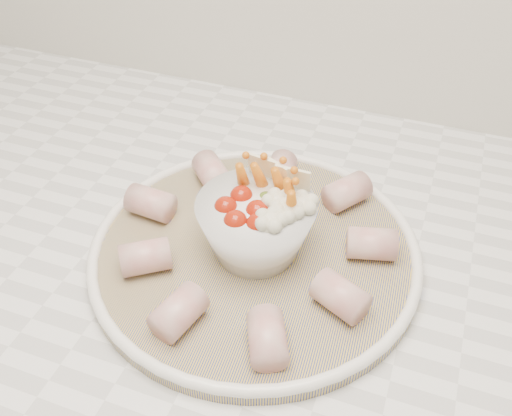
% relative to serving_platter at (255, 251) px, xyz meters
% --- Properties ---
extents(serving_platter, '(0.37, 0.37, 0.02)m').
position_rel_serving_platter_xyz_m(serving_platter, '(0.00, 0.00, 0.00)').
color(serving_platter, navy).
rests_on(serving_platter, kitchen_counter).
extents(veggie_bowl, '(0.12, 0.12, 0.10)m').
position_rel_serving_platter_xyz_m(veggie_bowl, '(0.00, -0.00, 0.04)').
color(veggie_bowl, white).
rests_on(veggie_bowl, serving_platter).
extents(cured_meat_rolls, '(0.30, 0.29, 0.03)m').
position_rel_serving_platter_xyz_m(cured_meat_rolls, '(0.00, 0.00, 0.02)').
color(cured_meat_rolls, '#B95854').
rests_on(cured_meat_rolls, serving_platter).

